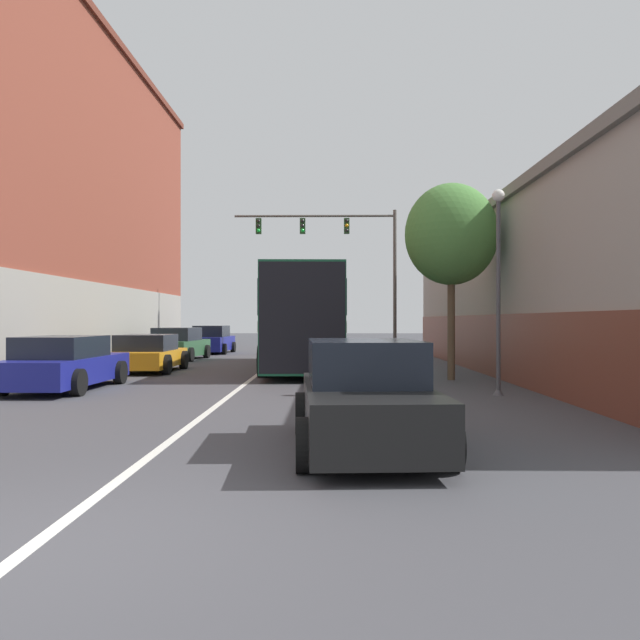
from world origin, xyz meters
TOP-DOWN VIEW (x-y plane):
  - ground_plane at (0.00, 0.00)m, footprint 160.00×160.00m
  - lane_center_line at (0.00, 15.68)m, footprint 0.14×43.37m
  - building_right_storefront at (11.30, 16.14)m, footprint 7.99×26.73m
  - bus at (1.40, 18.24)m, footprint 3.08×11.69m
  - hatchback_foreground at (2.83, 3.84)m, footprint 2.09×4.11m
  - parked_car_left_near at (-3.93, 28.56)m, footprint 2.10×4.07m
  - parked_car_left_mid at (-4.44, 23.12)m, footprint 2.30×4.39m
  - parked_car_left_far at (-4.42, 11.06)m, footprint 2.08×4.57m
  - parked_car_left_distant at (-3.91, 16.58)m, footprint 2.14×3.97m
  - traffic_signal_gantry at (3.10, 27.35)m, footprint 8.36×0.36m
  - street_lamp at (6.34, 10.03)m, footprint 0.30×0.30m
  - street_tree_near at (5.97, 13.83)m, footprint 2.75×2.48m

SIDE VIEW (x-z plane):
  - ground_plane at x=0.00m, z-range 0.00..0.00m
  - lane_center_line at x=0.00m, z-range 0.00..0.01m
  - parked_car_left_distant at x=-3.91m, z-range -0.02..1.26m
  - parked_car_left_far at x=-4.42m, z-range -0.03..1.34m
  - parked_car_left_mid at x=-4.44m, z-range -0.04..1.40m
  - parked_car_left_near at x=-3.93m, z-range -0.05..1.43m
  - hatchback_foreground at x=2.83m, z-range -0.04..1.45m
  - bus at x=1.40m, z-range 0.21..3.68m
  - street_lamp at x=6.34m, z-range 0.25..5.12m
  - building_right_storefront at x=11.30m, z-range 0.12..5.69m
  - street_tree_near at x=5.97m, z-range 1.39..7.24m
  - traffic_signal_gantry at x=3.10m, z-range 1.79..9.25m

